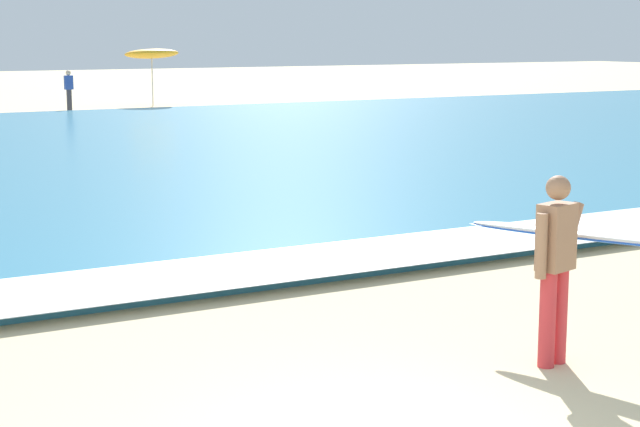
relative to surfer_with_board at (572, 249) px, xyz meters
name	(u,v)px	position (x,y,z in m)	size (l,w,h in m)	color
surf_foam	(136,281)	(-2.64, 4.29, -0.89)	(120.00, 1.74, 0.01)	white
surfer_with_board	(572,249)	(0.00, 0.00, 0.00)	(1.28, 2.71, 1.73)	red
beach_umbrella_3	(152,54)	(8.75, 34.25, 1.11)	(2.20, 2.23, 2.44)	beige
beachgoer_near_row_mid	(69,89)	(4.92, 33.09, -0.19)	(0.32, 0.20, 1.58)	#383842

